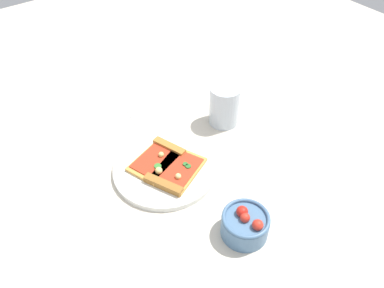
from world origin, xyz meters
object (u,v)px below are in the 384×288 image
Objects in this scene: soda_glass at (224,106)px; salad_bowl at (245,224)px; pizza_slice_far at (159,158)px; pizza_slice_near at (173,173)px; plate at (165,169)px; paper_napkin at (147,108)px.

salad_bowl is at bearing -123.41° from soda_glass.
soda_glass is at bearing 7.18° from pizza_slice_far.
salad_bowl is at bearing -81.59° from pizza_slice_near.
paper_napkin is at bearing 67.88° from plate.
soda_glass reaches higher than pizza_slice_near.
paper_napkin is (0.06, 0.49, -0.03)m from salad_bowl.
paper_napkin is (0.10, 0.27, -0.02)m from pizza_slice_near.
soda_glass reaches higher than paper_napkin.
pizza_slice_near is 0.26m from soda_glass.
plate is at bearing -166.21° from soda_glass.
pizza_slice_near is 0.22m from salad_bowl.
soda_glass is at bearing 21.15° from pizza_slice_near.
pizza_slice_near is 0.06m from pizza_slice_far.
pizza_slice_near is at bearing -90.38° from pizza_slice_far.
pizza_slice_far is at bearing -172.82° from soda_glass.
pizza_slice_far is 1.33× the size of soda_glass.
pizza_slice_far is at bearing 89.62° from pizza_slice_near.
paper_napkin is at bearing 82.67° from salad_bowl.
pizza_slice_near reaches higher than plate.
salad_bowl reaches higher than pizza_slice_far.
pizza_slice_far is at bearing -114.26° from paper_napkin.
paper_napkin is (-0.14, 0.18, -0.05)m from soda_glass.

